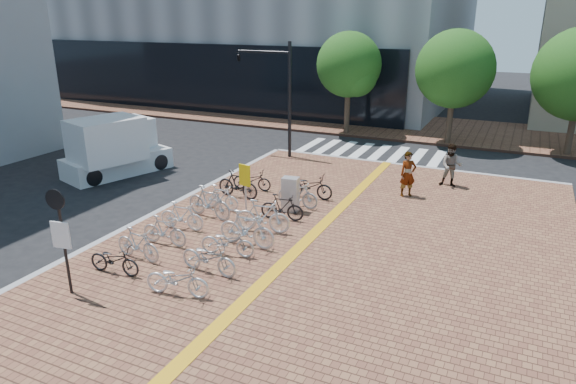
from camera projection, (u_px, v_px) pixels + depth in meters
The scene contains 29 objects.
ground at pixel (221, 258), 15.59m from camera, with size 120.00×120.00×0.00m, color black.
tactile_strip at pixel (174, 369), 10.46m from camera, with size 0.40×34.00×0.01m, color orange.
kerb_north at pixel (408, 166), 24.64m from camera, with size 14.00×0.25×0.15m, color gray.
far_sidewalk at pixel (393, 126), 33.54m from camera, with size 70.00×8.00×0.15m, color brown.
crosswalk at pixel (369, 153), 27.37m from camera, with size 7.50×4.00×0.01m.
street_trees at pixel (475, 72), 27.16m from camera, with size 16.20×4.60×6.35m.
bike_0 at pixel (114, 260), 14.21m from camera, with size 0.55×1.59×0.83m, color black.
bike_1 at pixel (138, 244), 15.01m from camera, with size 0.46×1.63×0.98m, color #B6B6BB.
bike_2 at pixel (164, 231), 15.95m from camera, with size 0.45×1.59×0.96m, color #ADADB1.
bike_3 at pixel (182, 216), 17.10m from camera, with size 0.46×1.61×0.97m, color silver.
bike_4 at pixel (209, 202), 18.06m from camera, with size 0.55×1.93×1.16m, color #A2A2A7.
bike_5 at pixel (221, 197), 18.87m from camera, with size 0.44×1.55×0.93m, color white.
bike_6 at pixel (238, 184), 20.08m from camera, with size 0.51×1.82×1.10m, color black.
bike_7 at pixel (252, 180), 21.00m from camera, with size 0.57×1.63×0.86m, color black.
bike_8 at pixel (177, 279), 13.08m from camera, with size 0.60×1.73×0.91m, color silver.
bike_9 at pixel (209, 258), 14.22m from camera, with size 0.62×1.79×0.94m, color #A8A7AC.
bike_10 at pixel (227, 242), 15.27m from camera, with size 0.58×1.67×0.88m, color #AEAEB3.
bike_11 at pixel (247, 229), 15.83m from camera, with size 0.54×1.93×1.16m, color silver.
bike_12 at pixel (262, 216), 16.87m from camera, with size 0.53×1.88×1.13m, color silver.
bike_13 at pixel (282, 207), 17.92m from camera, with size 0.44×1.56×0.94m, color black.
bike_14 at pixel (298, 194), 19.09m from camera, with size 0.47×1.66×1.00m, color #ACACB0.
bike_15 at pixel (310, 186), 20.06m from camera, with size 0.65×1.86×0.98m, color black.
pedestrian_a at pixel (408, 174), 20.14m from camera, with size 0.66×0.43×1.81m, color gray.
pedestrian_b at pixel (451, 166), 21.30m from camera, with size 0.87×0.68×1.80m, color #464859.
utility_box at pixel (290, 194), 18.68m from camera, with size 0.59×0.43×1.28m, color silver.
yellow_sign at pixel (245, 180), 18.31m from camera, with size 0.49×0.16×1.82m.
notice_sign at pixel (61, 229), 12.73m from camera, with size 0.53×0.16×2.86m.
traffic_light_pole at pixel (266, 77), 25.30m from camera, with size 3.03×1.17×5.64m.
box_truck at pixel (114, 147), 23.37m from camera, with size 3.38×5.08×2.72m.
Camera 1 is at (7.79, -11.89, 7.01)m, focal length 32.00 mm.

